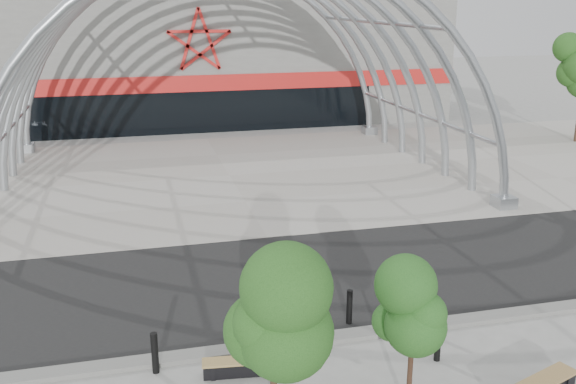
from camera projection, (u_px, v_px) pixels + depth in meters
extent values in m
plane|color=gray|center=(327.00, 335.00, 16.19)|extent=(140.00, 140.00, 0.00)
cube|color=black|center=(292.00, 278.00, 19.43)|extent=(140.00, 7.00, 0.02)
cube|color=#A9A499|center=(229.00, 176.00, 30.56)|extent=(60.00, 17.00, 0.04)
cube|color=slate|center=(330.00, 338.00, 15.94)|extent=(60.00, 0.50, 0.12)
cube|color=slate|center=(188.00, 58.00, 46.10)|extent=(34.00, 15.00, 8.00)
cube|color=black|center=(202.00, 112.00, 39.98)|extent=(22.00, 0.25, 2.60)
cube|color=red|center=(201.00, 83.00, 39.45)|extent=(34.00, 0.30, 1.00)
torus|color=#9EA4A9|center=(262.00, 229.00, 23.61)|extent=(20.36, 0.36, 20.36)
torus|color=#9EA4A9|center=(249.00, 208.00, 25.93)|extent=(20.36, 0.36, 20.36)
torus|color=#9EA4A9|center=(238.00, 191.00, 28.25)|extent=(20.36, 0.36, 20.36)
torus|color=#9EA4A9|center=(229.00, 176.00, 30.57)|extent=(20.36, 0.36, 20.36)
torus|color=#9EA4A9|center=(222.00, 163.00, 32.89)|extent=(20.36, 0.36, 20.36)
torus|color=#9EA4A9|center=(215.00, 152.00, 35.21)|extent=(20.36, 0.36, 20.36)
torus|color=#9EA4A9|center=(209.00, 143.00, 37.53)|extent=(20.36, 0.36, 20.36)
cylinder|color=#9EA4A9|center=(419.00, 114.00, 32.07)|extent=(0.20, 15.00, 0.20)
cylinder|color=#9EA4A9|center=(374.00, 22.00, 30.16)|extent=(0.20, 15.00, 0.20)
cylinder|color=#9EA4A9|center=(58.00, 25.00, 26.86)|extent=(0.20, 15.00, 0.20)
cylinder|color=#9EA4A9|center=(5.00, 133.00, 27.56)|extent=(0.20, 15.00, 0.20)
cube|color=#9EA4A9|center=(27.00, 148.00, 35.12)|extent=(0.80, 0.80, 0.50)
cube|color=#9EA4A9|center=(504.00, 202.00, 25.87)|extent=(0.80, 0.80, 0.50)
cube|color=#9EA4A9|center=(369.00, 130.00, 39.79)|extent=(0.80, 0.80, 0.50)
ellipsoid|color=#1C4517|center=(273.00, 322.00, 11.04)|extent=(1.71, 1.71, 2.18)
cylinder|color=black|center=(410.00, 378.00, 12.94)|extent=(0.11, 0.11, 1.63)
ellipsoid|color=#1A4B1B|center=(414.00, 312.00, 12.51)|extent=(1.34, 1.34, 1.77)
cube|color=black|center=(242.00, 368.00, 14.47)|extent=(1.78, 0.54, 0.30)
cube|color=black|center=(213.00, 369.00, 14.38)|extent=(0.15, 0.40, 0.35)
cube|color=black|center=(271.00, 365.00, 14.54)|extent=(0.15, 0.40, 0.35)
cube|color=#9E894A|center=(242.00, 360.00, 14.41)|extent=(1.83, 0.61, 0.05)
cube|color=black|center=(560.00, 380.00, 13.92)|extent=(0.28, 0.48, 0.42)
cube|color=olive|center=(538.00, 383.00, 13.43)|extent=(2.20, 1.18, 0.06)
cylinder|color=black|center=(155.00, 353.00, 14.44)|extent=(0.16, 0.16, 0.99)
cylinder|color=black|center=(320.00, 323.00, 15.70)|extent=(0.17, 0.17, 1.06)
cylinder|color=black|center=(349.00, 307.00, 16.61)|extent=(0.15, 0.15, 0.96)
cylinder|color=black|center=(438.00, 343.00, 14.94)|extent=(0.15, 0.15, 0.93)
cylinder|color=black|center=(433.00, 319.00, 16.02)|extent=(0.15, 0.15, 0.92)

